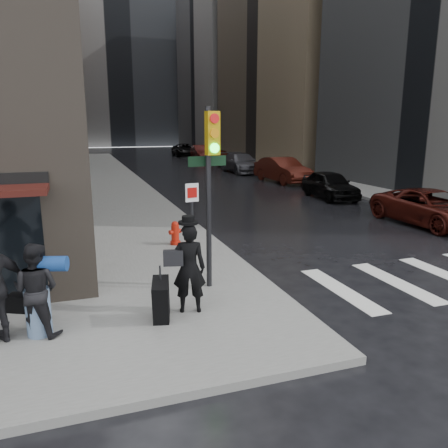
{
  "coord_description": "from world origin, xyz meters",
  "views": [
    {
      "loc": [
        -2.28,
        -7.36,
        3.84
      ],
      "look_at": [
        1.3,
        3.18,
        1.3
      ],
      "focal_mm": 35.0,
      "sensor_mm": 36.0,
      "label": 1
    }
  ],
  "objects": [
    {
      "name": "parked_car_5",
      "position": [
        11.04,
        39.7,
        0.82
      ],
      "size": [
        2.12,
        5.08,
        1.63
      ],
      "primitive_type": "imported",
      "rotation": [
        0.0,
        0.0,
        -0.08
      ],
      "color": "#3A0E0B",
      "rests_on": "ground"
    },
    {
      "name": "fire_hydrant",
      "position": [
        0.54,
        5.74,
        0.48
      ],
      "size": [
        0.43,
        0.33,
        0.74
      ],
      "rotation": [
        0.0,
        0.0,
        0.36
      ],
      "color": "#B51A0B",
      "rests_on": "ground"
    },
    {
      "name": "man_jeans",
      "position": [
        -3.09,
        0.56,
        1.01
      ],
      "size": [
        1.16,
        1.03,
        1.71
      ],
      "rotation": [
        0.0,
        0.0,
        2.69
      ],
      "color": "black",
      "rests_on": "ground"
    },
    {
      "name": "parked_car_3",
      "position": [
        10.54,
        26.15,
        0.79
      ],
      "size": [
        2.22,
        5.43,
        1.57
      ],
      "primitive_type": "imported",
      "rotation": [
        0.0,
        0.0,
        -0.0
      ],
      "color": "#3F3F44",
      "rests_on": "ground"
    },
    {
      "name": "sidewalk_left",
      "position": [
        0.0,
        27.0,
        0.07
      ],
      "size": [
        4.0,
        50.0,
        0.15
      ],
      "primitive_type": "cube",
      "color": "slate",
      "rests_on": "ground"
    },
    {
      "name": "traffic_light",
      "position": [
        0.48,
        1.8,
        2.78
      ],
      "size": [
        1.01,
        0.52,
        4.07
      ],
      "rotation": [
        0.0,
        0.0,
        0.13
      ],
      "color": "black",
      "rests_on": "ground"
    },
    {
      "name": "parked_car_4",
      "position": [
        11.0,
        32.93,
        0.76
      ],
      "size": [
        2.02,
        4.56,
        1.53
      ],
      "primitive_type": "imported",
      "rotation": [
        0.0,
        0.0,
        0.05
      ],
      "color": "#3C130C",
      "rests_on": "ground"
    },
    {
      "name": "parked_car_2",
      "position": [
        10.98,
        19.37,
        0.84
      ],
      "size": [
        2.26,
        5.24,
        1.68
      ],
      "primitive_type": "imported",
      "rotation": [
        0.0,
        0.0,
        0.1
      ],
      "color": "#45150D",
      "rests_on": "ground"
    },
    {
      "name": "parked_car_0",
      "position": [
        10.7,
        5.81,
        0.69
      ],
      "size": [
        2.42,
        5.02,
        1.38
      ],
      "primitive_type": "imported",
      "rotation": [
        0.0,
        0.0,
        0.03
      ],
      "color": "#41120D",
      "rests_on": "ground"
    },
    {
      "name": "parked_car_6",
      "position": [
        10.75,
        46.48,
        0.75
      ],
      "size": [
        2.74,
        5.51,
        1.5
      ],
      "primitive_type": "imported",
      "rotation": [
        0.0,
        0.0,
        -0.05
      ],
      "color": "black",
      "rests_on": "ground"
    },
    {
      "name": "bldg_distant",
      "position": [
        6.0,
        78.0,
        16.0
      ],
      "size": [
        40.0,
        12.0,
        32.0
      ],
      "primitive_type": "cube",
      "color": "slate",
      "rests_on": "ground"
    },
    {
      "name": "man_overcoat",
      "position": [
        -0.42,
        0.6,
        0.99
      ],
      "size": [
        1.23,
        0.95,
        2.01
      ],
      "rotation": [
        0.0,
        0.0,
        2.91
      ],
      "color": "black",
      "rests_on": "ground"
    },
    {
      "name": "parked_car_1",
      "position": [
        10.42,
        12.59,
        0.73
      ],
      "size": [
        2.12,
        4.44,
        1.46
      ],
      "primitive_type": "imported",
      "rotation": [
        0.0,
        0.0,
        -0.09
      ],
      "color": "black",
      "rests_on": "ground"
    },
    {
      "name": "bldg_right_far",
      "position": [
        26.0,
        58.0,
        12.5
      ],
      "size": [
        22.0,
        20.0,
        25.0
      ],
      "primitive_type": "cube",
      "color": "slate",
      "rests_on": "ground"
    },
    {
      "name": "sidewalk_right",
      "position": [
        13.5,
        27.0,
        0.07
      ],
      "size": [
        3.0,
        50.0,
        0.15
      ],
      "primitive_type": "cube",
      "color": "slate",
      "rests_on": "ground"
    },
    {
      "name": "ground",
      "position": [
        0.0,
        0.0,
        0.0
      ],
      "size": [
        140.0,
        140.0,
        0.0
      ],
      "primitive_type": "plane",
      "color": "black",
      "rests_on": "ground"
    }
  ]
}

